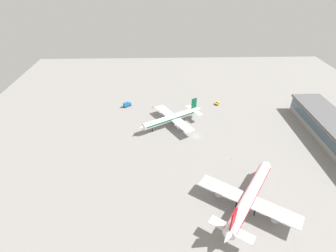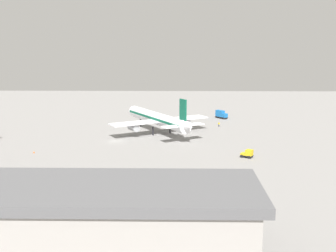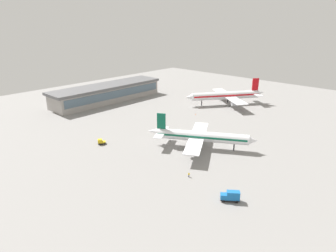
{
  "view_description": "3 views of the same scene",
  "coord_description": "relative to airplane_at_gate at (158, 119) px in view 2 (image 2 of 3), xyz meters",
  "views": [
    {
      "loc": [
        -128.24,
        20.3,
        89.45
      ],
      "look_at": [
        7.48,
        16.32,
        2.72
      ],
      "focal_mm": 28.48,
      "sensor_mm": 36.0,
      "label": 1
    },
    {
      "loc": [
        19.51,
        -145.67,
        33.14
      ],
      "look_at": [
        16.78,
        0.43,
        5.07
      ],
      "focal_mm": 49.31,
      "sensor_mm": 36.0,
      "label": 2
    },
    {
      "loc": [
        105.74,
        82.01,
        50.88
      ],
      "look_at": [
        15.09,
        -2.88,
        6.12
      ],
      "focal_mm": 31.53,
      "sensor_mm": 36.0,
      "label": 3
    }
  ],
  "objects": [
    {
      "name": "ground",
      "position": [
        -13.02,
        -13.77,
        -5.08
      ],
      "size": [
        288.0,
        288.0,
        0.0
      ],
      "primitive_type": "plane",
      "color": "gray"
    },
    {
      "name": "terminal_building",
      "position": [
        -19.35,
        -91.71,
        0.42
      ],
      "size": [
        78.1,
        19.13,
        10.8
      ],
      "color": "#9E9993",
      "rests_on": "ground"
    },
    {
      "name": "airplane_at_gate",
      "position": [
        0.0,
        0.0,
        0.0
      ],
      "size": [
        34.61,
        41.3,
        13.97
      ],
      "rotation": [
        0.0,
        0.0,
        2.1
      ],
      "color": "white",
      "rests_on": "ground"
    },
    {
      "name": "baggage_tug",
      "position": [
        26.55,
        -33.59,
        -3.92
      ],
      "size": [
        3.74,
        3.44,
        2.3
      ],
      "rotation": [
        0.0,
        0.0,
        5.75
      ],
      "color": "black",
      "rests_on": "ground"
    },
    {
      "name": "catering_truck",
      "position": [
        25.15,
        30.5,
        -3.38
      ],
      "size": [
        4.93,
        5.59,
        3.3
      ],
      "rotation": [
        0.0,
        0.0,
        5.37
      ],
      "color": "black",
      "rests_on": "ground"
    },
    {
      "name": "ground_crew_worker",
      "position": [
        22.59,
        12.41,
        -4.23
      ],
      "size": [
        0.52,
        0.52,
        1.67
      ],
      "rotation": [
        0.0,
        0.0,
        4.21
      ],
      "color": "#1E2338",
      "rests_on": "ground"
    },
    {
      "name": "safety_cone_near_gate",
      "position": [
        -35.08,
        -29.71,
        -4.78
      ],
      "size": [
        0.44,
        0.44,
        0.6
      ],
      "primitive_type": "cone",
      "color": "#EA590C",
      "rests_on": "ground"
    }
  ]
}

